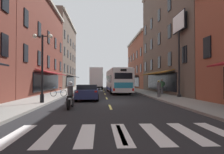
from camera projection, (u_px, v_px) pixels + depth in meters
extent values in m
cube|color=black|center=(108.00, 102.00, 16.34)|extent=(34.80, 80.00, 0.10)
cube|color=#DBCC4C|center=(121.00, 133.00, 6.36)|extent=(0.14, 2.40, 0.01)
cube|color=#DBCC4C|center=(110.00, 107.00, 12.85)|extent=(0.14, 2.40, 0.01)
cube|color=#DBCC4C|center=(107.00, 98.00, 19.34)|extent=(0.14, 2.40, 0.01)
cube|color=#DBCC4C|center=(105.00, 94.00, 25.82)|extent=(0.14, 2.40, 0.01)
cube|color=#DBCC4C|center=(104.00, 91.00, 32.31)|extent=(0.14, 2.40, 0.01)
cube|color=#DBCC4C|center=(103.00, 90.00, 38.80)|extent=(0.14, 2.40, 0.01)
cube|color=#DBCC4C|center=(103.00, 88.00, 45.28)|extent=(0.14, 2.40, 0.01)
cube|color=#DBCC4C|center=(102.00, 87.00, 51.77)|extent=(0.14, 2.40, 0.01)
cube|color=silver|center=(15.00, 135.00, 6.16)|extent=(0.50, 2.80, 0.01)
cube|color=silver|center=(51.00, 135.00, 6.23)|extent=(0.50, 2.80, 0.01)
cube|color=silver|center=(86.00, 134.00, 6.30)|extent=(0.50, 2.80, 0.01)
cube|color=silver|center=(121.00, 133.00, 6.36)|extent=(0.50, 2.80, 0.01)
cube|color=silver|center=(155.00, 133.00, 6.43)|extent=(0.50, 2.80, 0.01)
cube|color=silver|center=(188.00, 132.00, 6.50)|extent=(0.50, 2.80, 0.01)
cube|color=silver|center=(220.00, 132.00, 6.57)|extent=(0.50, 2.80, 0.01)
cube|color=gray|center=(35.00, 101.00, 15.98)|extent=(3.00, 80.00, 0.14)
cube|color=gray|center=(178.00, 100.00, 16.71)|extent=(3.00, 80.00, 0.14)
cube|color=black|center=(5.00, 45.00, 13.98)|extent=(0.10, 1.00, 1.60)
cube|color=black|center=(5.00, 0.00, 14.04)|extent=(0.10, 1.00, 1.60)
cube|color=brown|center=(17.00, 45.00, 25.74)|extent=(8.00, 19.90, 12.71)
cube|color=#B2AD9E|center=(49.00, 0.00, 26.12)|extent=(0.44, 19.40, 0.40)
cube|color=black|center=(48.00, 82.00, 25.90)|extent=(0.10, 12.00, 2.10)
cube|color=maroon|center=(54.00, 73.00, 25.96)|extent=(1.38, 11.20, 0.44)
cube|color=black|center=(26.00, 53.00, 17.97)|extent=(0.10, 1.00, 1.60)
cube|color=black|center=(39.00, 58.00, 21.96)|extent=(0.10, 1.00, 1.60)
cube|color=black|center=(49.00, 62.00, 25.95)|extent=(0.10, 1.00, 1.60)
cube|color=black|center=(55.00, 64.00, 29.94)|extent=(0.10, 1.00, 1.60)
cube|color=black|center=(61.00, 66.00, 33.93)|extent=(0.10, 1.00, 1.60)
cube|color=black|center=(26.00, 18.00, 18.03)|extent=(0.10, 1.00, 1.60)
cube|color=black|center=(39.00, 29.00, 22.02)|extent=(0.10, 1.00, 1.60)
cube|color=black|center=(49.00, 37.00, 26.01)|extent=(0.10, 1.00, 1.60)
cube|color=black|center=(55.00, 43.00, 30.01)|extent=(0.10, 1.00, 1.60)
cube|color=black|center=(61.00, 48.00, 34.00)|extent=(0.10, 1.00, 1.60)
cube|color=brown|center=(53.00, 55.00, 45.73)|extent=(8.00, 19.90, 15.47)
cube|color=#B2AD9E|center=(71.00, 23.00, 46.13)|extent=(0.44, 19.40, 0.40)
cube|color=black|center=(71.00, 82.00, 45.85)|extent=(0.10, 12.00, 2.10)
cube|color=black|center=(74.00, 76.00, 45.92)|extent=(1.38, 11.20, 0.44)
cube|color=black|center=(65.00, 68.00, 37.92)|extent=(0.10, 1.00, 1.60)
cube|color=black|center=(68.00, 69.00, 41.92)|extent=(0.10, 1.00, 1.60)
cube|color=black|center=(71.00, 70.00, 45.91)|extent=(0.10, 1.00, 1.60)
cube|color=black|center=(73.00, 71.00, 49.90)|extent=(0.10, 1.00, 1.60)
cube|color=black|center=(75.00, 72.00, 53.89)|extent=(0.10, 1.00, 1.60)
cube|color=black|center=(65.00, 51.00, 37.99)|extent=(0.10, 1.00, 1.60)
cube|color=black|center=(68.00, 54.00, 41.98)|extent=(0.10, 1.00, 1.60)
cube|color=black|center=(71.00, 56.00, 45.97)|extent=(0.10, 1.00, 1.60)
cube|color=black|center=(73.00, 58.00, 49.96)|extent=(0.10, 1.00, 1.60)
cube|color=black|center=(75.00, 60.00, 53.95)|extent=(0.10, 1.00, 1.60)
cube|color=black|center=(65.00, 34.00, 38.05)|extent=(0.10, 1.00, 1.60)
cube|color=black|center=(68.00, 39.00, 42.04)|extent=(0.10, 1.00, 1.60)
cube|color=black|center=(71.00, 43.00, 46.04)|extent=(0.10, 1.00, 1.60)
cube|color=black|center=(73.00, 46.00, 50.03)|extent=(0.10, 1.00, 1.60)
cube|color=black|center=(75.00, 48.00, 54.02)|extent=(0.10, 1.00, 1.60)
cube|color=black|center=(207.00, 47.00, 14.89)|extent=(0.10, 1.00, 1.60)
cube|color=brown|center=(188.00, 32.00, 27.20)|extent=(8.00, 19.90, 16.74)
cube|color=black|center=(159.00, 82.00, 26.81)|extent=(0.10, 12.00, 2.10)
cube|color=brown|center=(154.00, 73.00, 26.79)|extent=(1.38, 11.20, 0.44)
cube|color=black|center=(184.00, 55.00, 18.88)|extent=(0.10, 1.00, 1.60)
cube|color=black|center=(170.00, 59.00, 22.87)|extent=(0.10, 1.00, 1.60)
cube|color=black|center=(159.00, 62.00, 26.86)|extent=(0.10, 1.00, 1.60)
cube|color=black|center=(152.00, 65.00, 30.85)|extent=(0.10, 1.00, 1.60)
cube|color=black|center=(146.00, 67.00, 34.84)|extent=(0.10, 1.00, 1.60)
cube|color=black|center=(184.00, 21.00, 18.94)|extent=(0.10, 1.00, 1.60)
cube|color=black|center=(169.00, 32.00, 22.93)|extent=(0.10, 1.00, 1.60)
cube|color=black|center=(159.00, 39.00, 26.93)|extent=(0.10, 1.00, 1.60)
cube|color=black|center=(151.00, 44.00, 30.92)|extent=(0.10, 1.00, 1.60)
cube|color=black|center=(146.00, 48.00, 34.91)|extent=(0.10, 1.00, 1.60)
cube|color=black|center=(169.00, 4.00, 23.00)|extent=(0.10, 1.00, 1.60)
cube|color=black|center=(159.00, 15.00, 26.99)|extent=(0.10, 1.00, 1.60)
cube|color=black|center=(151.00, 24.00, 30.98)|extent=(0.10, 1.00, 1.60)
cube|color=black|center=(145.00, 30.00, 34.97)|extent=(0.10, 1.00, 1.60)
cube|color=brown|center=(151.00, 63.00, 47.10)|extent=(8.00, 19.90, 11.73)
cube|color=#B2AD9E|center=(134.00, 40.00, 46.96)|extent=(0.44, 19.40, 0.40)
cube|color=black|center=(134.00, 82.00, 46.77)|extent=(0.10, 12.00, 2.10)
cube|color=black|center=(131.00, 76.00, 46.75)|extent=(1.38, 11.20, 0.44)
cube|color=black|center=(141.00, 68.00, 38.84)|extent=(0.10, 1.00, 1.60)
cube|color=black|center=(137.00, 69.00, 42.83)|extent=(0.10, 1.00, 1.60)
cube|color=black|center=(134.00, 70.00, 46.82)|extent=(0.10, 1.00, 1.60)
cube|color=black|center=(131.00, 71.00, 50.81)|extent=(0.10, 1.00, 1.60)
cube|color=black|center=(129.00, 72.00, 54.80)|extent=(0.10, 1.00, 1.60)
cube|color=black|center=(141.00, 52.00, 38.90)|extent=(0.10, 1.00, 1.60)
cube|color=black|center=(137.00, 55.00, 42.89)|extent=(0.10, 1.00, 1.60)
cube|color=black|center=(134.00, 57.00, 46.88)|extent=(0.10, 1.00, 1.60)
cube|color=black|center=(131.00, 59.00, 50.87)|extent=(0.10, 1.00, 1.60)
cube|color=black|center=(129.00, 60.00, 54.87)|extent=(0.10, 1.00, 1.60)
cylinder|color=black|center=(179.00, 64.00, 19.39)|extent=(0.18, 0.18, 6.46)
cylinder|color=black|center=(179.00, 96.00, 19.33)|extent=(0.40, 0.40, 0.24)
cube|color=black|center=(179.00, 22.00, 19.47)|extent=(0.10, 2.86, 1.81)
cube|color=white|center=(178.00, 22.00, 19.47)|extent=(0.04, 2.70, 1.65)
cube|color=white|center=(179.00, 22.00, 19.48)|extent=(0.04, 2.70, 1.65)
cube|color=silver|center=(118.00, 81.00, 28.37)|extent=(2.84, 11.69, 2.80)
cube|color=silver|center=(118.00, 70.00, 28.40)|extent=(2.61, 10.49, 0.16)
cube|color=black|center=(117.00, 79.00, 28.67)|extent=(2.82, 9.29, 0.96)
cube|color=#193899|center=(118.00, 89.00, 28.35)|extent=(2.86, 11.29, 0.36)
cube|color=black|center=(114.00, 79.00, 34.13)|extent=(2.25, 0.18, 1.10)
cube|color=black|center=(123.00, 76.00, 22.63)|extent=(2.05, 0.17, 0.70)
cube|color=teal|center=(124.00, 85.00, 22.60)|extent=(2.15, 0.15, 0.64)
cube|color=black|center=(123.00, 70.00, 22.63)|extent=(0.70, 0.12, 0.28)
cube|color=red|center=(114.00, 90.00, 22.48)|extent=(0.20, 0.09, 0.28)
cube|color=red|center=(133.00, 90.00, 22.67)|extent=(0.20, 0.09, 0.28)
cylinder|color=black|center=(108.00, 88.00, 32.04)|extent=(0.33, 1.01, 1.00)
cylinder|color=black|center=(122.00, 88.00, 32.25)|extent=(0.33, 1.01, 1.00)
cylinder|color=black|center=(111.00, 90.00, 24.94)|extent=(0.33, 1.01, 1.00)
cylinder|color=black|center=(130.00, 90.00, 25.15)|extent=(0.33, 1.01, 1.00)
cube|color=black|center=(97.00, 82.00, 42.54)|extent=(2.31, 2.34, 2.40)
cube|color=black|center=(97.00, 78.00, 43.69)|extent=(2.00, 0.11, 0.80)
cube|color=white|center=(96.00, 77.00, 38.49)|extent=(2.42, 5.82, 3.45)
cube|color=#196633|center=(103.00, 76.00, 38.57)|extent=(0.07, 3.49, 0.90)
cube|color=black|center=(97.00, 87.00, 39.62)|extent=(1.92, 7.75, 0.24)
cylinder|color=black|center=(92.00, 87.00, 42.25)|extent=(0.28, 0.90, 0.90)
cylinder|color=black|center=(102.00, 87.00, 42.38)|extent=(0.28, 0.90, 0.90)
cylinder|color=black|center=(90.00, 88.00, 37.52)|extent=(0.28, 0.90, 0.90)
cylinder|color=black|center=(102.00, 87.00, 37.65)|extent=(0.28, 0.90, 0.90)
cube|color=navy|center=(87.00, 93.00, 17.68)|extent=(1.95, 4.52, 0.72)
cube|color=black|center=(87.00, 87.00, 17.51)|extent=(1.74, 2.46, 0.44)
cube|color=red|center=(77.00, 92.00, 15.41)|extent=(0.20, 0.07, 0.14)
cube|color=red|center=(96.00, 92.00, 15.54)|extent=(0.20, 0.07, 0.14)
cylinder|color=black|center=(79.00, 95.00, 19.13)|extent=(0.24, 0.65, 0.64)
cylinder|color=black|center=(97.00, 95.00, 19.28)|extent=(0.24, 0.65, 0.64)
cylinder|color=black|center=(76.00, 98.00, 16.07)|extent=(0.24, 0.65, 0.64)
cylinder|color=black|center=(97.00, 98.00, 16.22)|extent=(0.24, 0.65, 0.64)
cube|color=silver|center=(96.00, 86.00, 48.16)|extent=(1.99, 4.53, 0.63)
cube|color=black|center=(96.00, 83.00, 47.99)|extent=(1.78, 2.46, 0.50)
cube|color=red|center=(93.00, 85.00, 45.88)|extent=(0.20, 0.07, 0.14)
cube|color=red|center=(99.00, 85.00, 46.01)|extent=(0.20, 0.07, 0.14)
cylinder|color=black|center=(92.00, 86.00, 49.61)|extent=(0.24, 0.65, 0.64)
cylinder|color=black|center=(100.00, 86.00, 49.76)|extent=(0.24, 0.65, 0.64)
cylinder|color=black|center=(92.00, 87.00, 46.54)|extent=(0.24, 0.65, 0.64)
cylinder|color=black|center=(100.00, 87.00, 46.69)|extent=(0.24, 0.65, 0.64)
cylinder|color=black|center=(72.00, 102.00, 12.95)|extent=(0.11, 0.62, 0.62)
cylinder|color=black|center=(68.00, 105.00, 11.51)|extent=(0.13, 0.62, 0.62)
cylinder|color=#B2B2B7|center=(72.00, 98.00, 12.84)|extent=(0.08, 0.33, 0.68)
ellipsoid|color=maroon|center=(71.00, 95.00, 12.42)|extent=(0.33, 0.57, 0.28)
cube|color=black|center=(70.00, 97.00, 12.02)|extent=(0.27, 0.56, 0.12)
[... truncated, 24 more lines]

